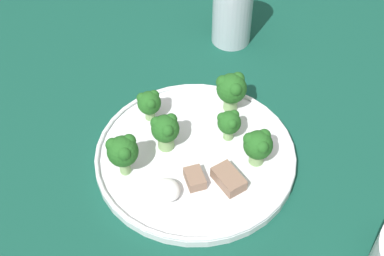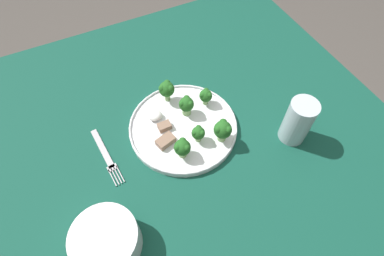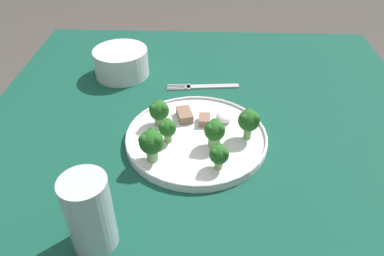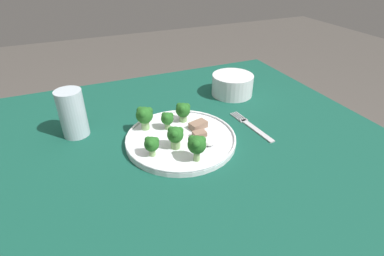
% 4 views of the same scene
% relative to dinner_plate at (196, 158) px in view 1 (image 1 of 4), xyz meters
% --- Properties ---
extents(table, '(1.08, 0.97, 0.73)m').
position_rel_dinner_plate_xyz_m(table, '(-0.00, -0.02, -0.11)').
color(table, '#114738').
rests_on(table, ground_plane).
extents(dinner_plate, '(0.28, 0.28, 0.02)m').
position_rel_dinner_plate_xyz_m(dinner_plate, '(0.00, 0.00, 0.00)').
color(dinner_plate, white).
rests_on(dinner_plate, table).
extents(drinking_glass, '(0.07, 0.07, 0.13)m').
position_rel_dinner_plate_xyz_m(drinking_glass, '(-0.25, 0.14, 0.05)').
color(drinking_glass, '#B2C1CC').
rests_on(drinking_glass, table).
extents(broccoli_floret_near_rim_left, '(0.04, 0.04, 0.06)m').
position_rel_dinner_plate_xyz_m(broccoli_floret_near_rim_left, '(-0.03, -0.03, 0.04)').
color(broccoli_floret_near_rim_left, '#7FA866').
rests_on(broccoli_floret_near_rim_left, dinner_plate).
extents(broccoli_floret_center_left, '(0.04, 0.03, 0.05)m').
position_rel_dinner_plate_xyz_m(broccoli_floret_center_left, '(-0.09, -0.04, 0.03)').
color(broccoli_floret_center_left, '#7FA866').
rests_on(broccoli_floret_center_left, dinner_plate).
extents(broccoli_floret_back_left, '(0.03, 0.03, 0.05)m').
position_rel_dinner_plate_xyz_m(broccoli_floret_back_left, '(-0.02, 0.05, 0.03)').
color(broccoli_floret_back_left, '#7FA866').
rests_on(broccoli_floret_back_left, dinner_plate).
extents(broccoli_floret_front_left, '(0.04, 0.04, 0.06)m').
position_rel_dinner_plate_xyz_m(broccoli_floret_front_left, '(-0.00, -0.10, 0.05)').
color(broccoli_floret_front_left, '#7FA866').
rests_on(broccoli_floret_front_left, dinner_plate).
extents(broccoli_floret_center_back, '(0.04, 0.04, 0.05)m').
position_rel_dinner_plate_xyz_m(broccoli_floret_center_back, '(0.03, 0.08, 0.04)').
color(broccoli_floret_center_back, '#7FA866').
rests_on(broccoli_floret_center_back, dinner_plate).
extents(broccoli_floret_mid_cluster, '(0.05, 0.04, 0.06)m').
position_rel_dinner_plate_xyz_m(broccoli_floret_mid_cluster, '(-0.07, 0.08, 0.04)').
color(broccoli_floret_mid_cluster, '#7FA866').
rests_on(broccoli_floret_mid_cluster, dinner_plate).
extents(meat_slice_front_slice, '(0.03, 0.02, 0.02)m').
position_rel_dinner_plate_xyz_m(meat_slice_front_slice, '(0.04, -0.02, 0.01)').
color(meat_slice_front_slice, '#846651').
rests_on(meat_slice_front_slice, dinner_plate).
extents(meat_slice_middle_slice, '(0.05, 0.04, 0.02)m').
position_rel_dinner_plate_xyz_m(meat_slice_middle_slice, '(0.06, 0.03, 0.01)').
color(meat_slice_middle_slice, '#846651').
rests_on(meat_slice_middle_slice, dinner_plate).
extents(sauce_dollop, '(0.04, 0.03, 0.02)m').
position_rel_dinner_plate_xyz_m(sauce_dollop, '(0.05, -0.06, 0.01)').
color(sauce_dollop, white).
rests_on(sauce_dollop, dinner_plate).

